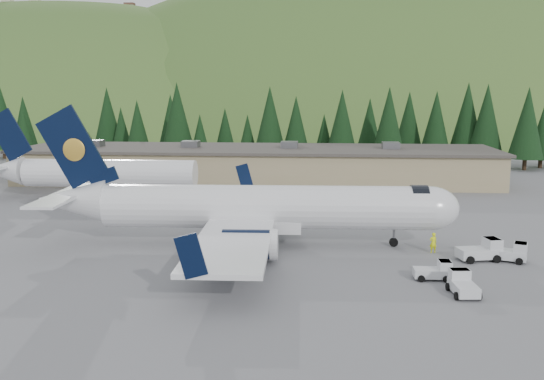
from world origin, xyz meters
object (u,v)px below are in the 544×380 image
at_px(airliner, 254,208).
at_px(second_airliner, 88,172).
at_px(baggage_tug_c, 462,284).
at_px(baggage_tug_a, 436,271).
at_px(baggage_tug_d, 482,250).
at_px(ramp_worker, 433,243).
at_px(terminal_building, 256,164).
at_px(baggage_tug_b, 511,253).

relative_size(airliner, second_airliner, 1.36).
xyz_separation_m(airliner, baggage_tug_c, (15.54, -11.98, -2.63)).
height_order(second_airliner, baggage_tug_a, second_airliner).
xyz_separation_m(baggage_tug_d, ramp_worker, (-3.60, 1.95, 0.07)).
relative_size(baggage_tug_a, terminal_building, 0.04).
relative_size(second_airliner, terminal_building, 0.39).
bearing_deg(baggage_tug_c, baggage_tug_d, -27.42).
distance_m(baggage_tug_c, baggage_tug_d, 9.28).
distance_m(second_airliner, baggage_tug_d, 49.91).
distance_m(baggage_tug_a, ramp_worker, 7.53).
bearing_deg(terminal_building, second_airliner, -141.22).
xyz_separation_m(terminal_building, baggage_tug_d, (22.96, -41.43, -1.82)).
bearing_deg(second_airliner, ramp_worker, -30.87).
bearing_deg(baggage_tug_b, baggage_tug_d, -164.30).
height_order(baggage_tug_b, terminal_building, terminal_building).
xyz_separation_m(baggage_tug_b, terminal_building, (-25.14, 41.60, 1.90)).
height_order(baggage_tug_c, baggage_tug_d, baggage_tug_d).
xyz_separation_m(baggage_tug_c, ramp_worker, (-0.09, 10.54, 0.20)).
relative_size(second_airliner, baggage_tug_b, 8.20).
relative_size(airliner, baggage_tug_c, 12.57).
bearing_deg(ramp_worker, baggage_tug_d, 138.52).
distance_m(baggage_tug_b, terminal_building, 48.65).
xyz_separation_m(airliner, ramp_worker, (15.45, -1.44, -2.44)).
relative_size(baggage_tug_b, ramp_worker, 1.91).
height_order(baggage_tug_a, baggage_tug_b, baggage_tug_b).
bearing_deg(baggage_tug_a, terminal_building, 110.43).
distance_m(second_airliner, baggage_tug_c, 52.09).
distance_m(airliner, baggage_tug_c, 19.80).
bearing_deg(airliner, baggage_tug_a, -33.75).
xyz_separation_m(baggage_tug_a, baggage_tug_d, (4.72, 5.49, 0.17)).
bearing_deg(ramp_worker, baggage_tug_b, 146.80).
height_order(airliner, ramp_worker, airliner).
relative_size(baggage_tug_a, baggage_tug_b, 0.80).
distance_m(baggage_tug_b, baggage_tug_d, 2.19).
distance_m(baggage_tug_a, baggage_tug_c, 3.33).
distance_m(baggage_tug_a, terminal_building, 50.38).
distance_m(airliner, second_airliner, 32.46).
xyz_separation_m(airliner, baggage_tug_d, (19.05, -3.39, -2.51)).
distance_m(second_airliner, baggage_tug_a, 49.18).
xyz_separation_m(second_airliner, baggage_tug_a, (38.15, -30.92, -2.69)).
bearing_deg(baggage_tug_c, terminal_building, 16.07).
height_order(second_airliner, baggage_tug_b, second_airliner).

